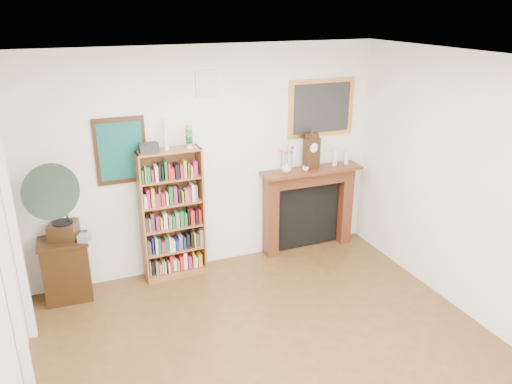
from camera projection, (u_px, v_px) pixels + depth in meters
room at (301, 246)px, 4.02m from camera, size 4.51×5.01×2.81m
door_casing at (10, 246)px, 4.33m from camera, size 0.08×1.02×2.17m
teal_poster at (121, 151)px, 5.71m from camera, size 0.58×0.04×0.78m
small_picture at (207, 84)px, 5.83m from camera, size 0.26×0.04×0.30m
gilt_painting at (321, 108)px, 6.52m from camera, size 0.95×0.04×0.75m
bookshelf at (172, 208)px, 6.03m from camera, size 0.76×0.28×1.89m
side_cabinet at (67, 269)px, 5.72m from camera, size 0.57×0.42×0.75m
fireplace at (308, 201)px, 6.83m from camera, size 1.40×0.35×1.18m
gramophone at (58, 198)px, 5.32m from camera, size 0.77×0.87×0.97m
cd_stack at (84, 238)px, 5.55m from camera, size 0.16×0.16×0.08m
mantel_clock at (312, 152)px, 6.53m from camera, size 0.23×0.15×0.48m
flower_vase at (286, 167)px, 6.45m from camera, size 0.14×0.14×0.14m
teacup at (305, 168)px, 6.52m from camera, size 0.09×0.09×0.07m
bottle_left at (335, 157)px, 6.71m from camera, size 0.07×0.07×0.24m
bottle_right at (346, 157)px, 6.77m from camera, size 0.06×0.06×0.20m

